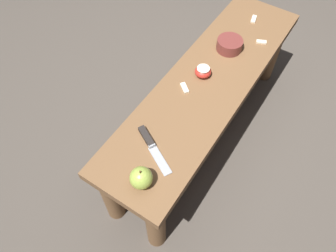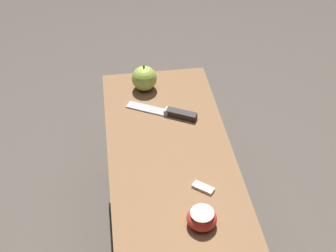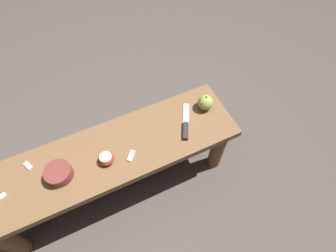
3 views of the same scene
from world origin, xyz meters
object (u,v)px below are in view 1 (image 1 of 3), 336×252
Objects in this scene: knife at (150,143)px; bowl at (230,45)px; apple_cut at (203,72)px; wooden_bench at (206,94)px; apple_whole at (141,178)px.

knife is 1.77× the size of bowl.
bowl reaches higher than apple_cut.
wooden_bench is at bearing -175.63° from bowl.
bowl reaches higher than wooden_bench.
apple_whole reaches higher than wooden_bench.
wooden_bench is 0.41m from knife.
apple_cut is at bearing 7.74° from apple_whole.
wooden_bench is 6.15× the size of knife.
knife is at bearing 24.60° from apple_whole.
knife is 0.61m from bowl.
apple_whole is at bearing -175.88° from wooden_bench.
bowl is at bearing 117.57° from knife.
knife is 0.16m from apple_whole.
apple_whole is at bearing -36.92° from knife.
apple_whole reaches higher than apple_cut.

